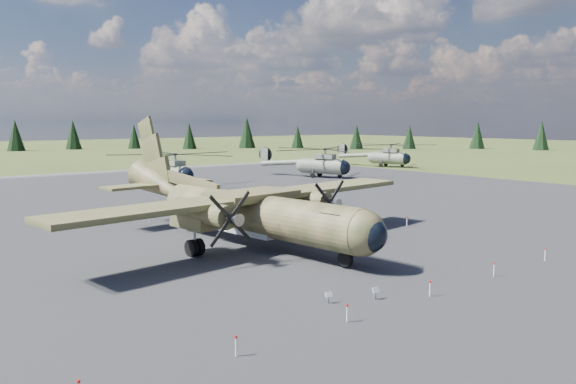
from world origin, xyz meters
TOP-DOWN VIEW (x-y plane):
  - ground at (0.00, 0.00)m, footprint 500.00×500.00m
  - apron at (0.00, 10.00)m, footprint 120.00×120.00m
  - transport_plane at (1.48, 3.09)m, footprint 30.63×27.69m
  - helicopter_near at (14.57, 39.50)m, footprint 19.12×22.02m
  - helicopter_mid at (39.24, 36.18)m, footprint 24.41×24.41m
  - helicopter_far at (63.97, 43.94)m, footprint 22.65×22.97m
  - info_placard_left at (-2.86, -11.03)m, footprint 0.41×0.21m
  - info_placard_right at (-0.57, -12.07)m, footprint 0.43×0.21m
  - barrier_fence at (-0.46, -0.08)m, footprint 33.12×29.62m
  - treeline at (-1.21, -3.81)m, footprint 326.53×330.86m

SIDE VIEW (x-z plane):
  - ground at x=0.00m, z-range 0.00..0.00m
  - apron at x=0.00m, z-range -0.02..0.02m
  - info_placard_left at x=-2.86m, z-range 0.10..0.71m
  - info_placard_right at x=-0.57m, z-range 0.11..0.76m
  - barrier_fence at x=-0.46m, z-range 0.08..0.93m
  - transport_plane at x=1.48m, z-range -2.14..7.93m
  - helicopter_far at x=63.97m, z-range 0.95..5.50m
  - helicopter_near at x=14.57m, z-range 0.98..5.64m
  - helicopter_mid at x=39.24m, z-range 0.99..5.74m
  - treeline at x=-1.21m, z-range -0.73..10.13m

